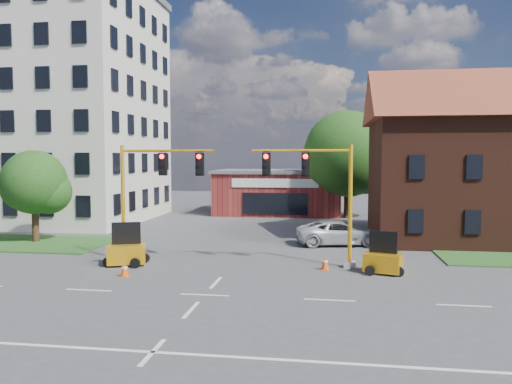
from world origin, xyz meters
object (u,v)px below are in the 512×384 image
at_px(signal_mast_west, 152,188).
at_px(signal_mast_east, 317,190).
at_px(trailer_west, 127,252).
at_px(pickup_white, 339,233).
at_px(trailer_east, 383,261).

bearing_deg(signal_mast_west, signal_mast_east, 0.00).
distance_m(trailer_west, pickup_white, 13.43).
bearing_deg(signal_mast_west, trailer_east, -5.09).
relative_size(trailer_west, pickup_white, 0.39).
xyz_separation_m(trailer_east, pickup_white, (-1.93, 7.66, 0.15)).
xyz_separation_m(signal_mast_east, trailer_west, (-9.74, -1.11, -3.26)).
relative_size(signal_mast_east, trailer_west, 2.86).
xyz_separation_m(trailer_west, pickup_white, (10.99, 7.71, 0.10)).
bearing_deg(signal_mast_east, signal_mast_west, 180.00).
relative_size(signal_mast_west, signal_mast_east, 1.00).
relative_size(signal_mast_west, trailer_west, 2.86).
bearing_deg(pickup_white, signal_mast_west, 111.44).
xyz_separation_m(signal_mast_west, trailer_east, (11.89, -1.06, -3.31)).
distance_m(signal_mast_west, signal_mast_east, 8.71).
bearing_deg(trailer_west, signal_mast_east, -12.03).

